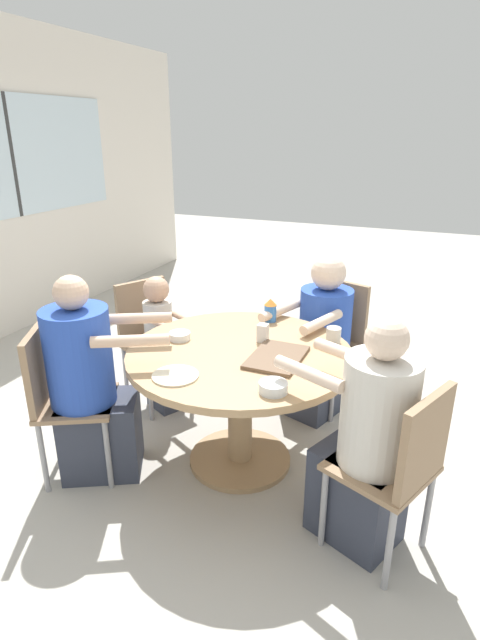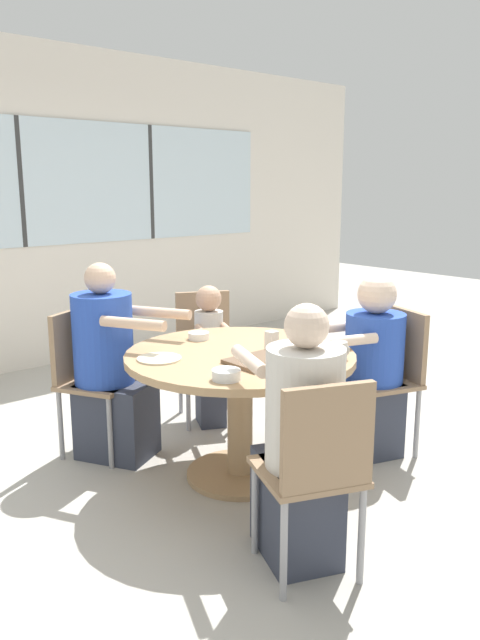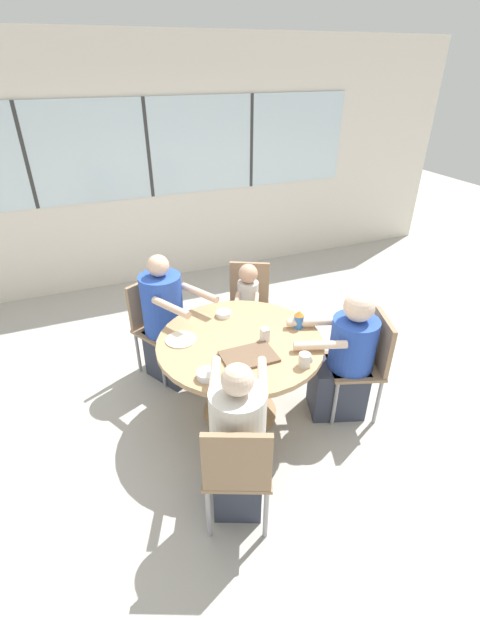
# 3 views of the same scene
# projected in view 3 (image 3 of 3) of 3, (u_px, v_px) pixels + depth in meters

# --- Properties ---
(ground_plane) EXTENTS (16.00, 16.00, 0.00)m
(ground_plane) POSITION_uv_depth(u_px,v_px,m) (240.00, 412.00, 3.55)
(ground_plane) COLOR #B2ADA3
(wall_back_with_windows) EXTENTS (8.40, 0.08, 2.80)m
(wall_back_with_windows) POSITION_uv_depth(u_px,v_px,m) (149.00, 167.00, 5.07)
(wall_back_with_windows) COLOR silver
(wall_back_with_windows) RESTS_ON ground_plane
(dining_table) EXTENTS (1.25, 1.25, 0.72)m
(dining_table) POSITION_uv_depth(u_px,v_px,m) (240.00, 358.00, 3.26)
(dining_table) COLOR tan
(dining_table) RESTS_ON ground_plane
(chair_for_woman_green_shirt) EXTENTS (0.54, 0.54, 0.88)m
(chair_for_woman_green_shirt) POSITION_uv_depth(u_px,v_px,m) (154.00, 319.00, 3.82)
(chair_for_woman_green_shirt) COLOR #937556
(chair_for_woman_green_shirt) RESTS_ON ground_plane
(chair_for_man_blue_shirt) EXTENTS (0.52, 0.52, 0.88)m
(chair_for_man_blue_shirt) POSITION_uv_depth(u_px,v_px,m) (237.00, 467.00, 2.43)
(chair_for_man_blue_shirt) COLOR #937556
(chair_for_man_blue_shirt) RESTS_ON ground_plane
(chair_for_man_teal_shirt) EXTENTS (0.51, 0.51, 0.88)m
(chair_for_man_teal_shirt) POSITION_uv_depth(u_px,v_px,m) (367.00, 357.00, 3.33)
(chair_for_man_teal_shirt) COLOR #937556
(chair_for_man_teal_shirt) RESTS_ON ground_plane
(chair_for_toddler) EXTENTS (0.54, 0.54, 0.88)m
(chair_for_toddler) POSITION_uv_depth(u_px,v_px,m) (249.00, 300.00, 4.13)
(chair_for_toddler) COLOR #937556
(chair_for_toddler) RESTS_ON ground_plane
(person_woman_green_shirt) EXTENTS (0.61, 0.72, 1.17)m
(person_woman_green_shirt) POSITION_uv_depth(u_px,v_px,m) (167.00, 326.00, 3.73)
(person_woman_green_shirt) COLOR #333847
(person_woman_green_shirt) RESTS_ON ground_plane
(person_man_blue_shirt) EXTENTS (0.53, 0.67, 1.15)m
(person_man_blue_shirt) POSITION_uv_depth(u_px,v_px,m) (238.00, 446.00, 2.58)
(person_man_blue_shirt) COLOR #333847
(person_man_blue_shirt) RESTS_ON ground_plane
(person_man_teal_shirt) EXTENTS (0.71, 0.53, 1.10)m
(person_man_teal_shirt) POSITION_uv_depth(u_px,v_px,m) (345.00, 362.00, 3.34)
(person_man_teal_shirt) COLOR #333847
(person_man_teal_shirt) RESTS_ON ground_plane
(person_toddler) EXTENTS (0.33, 0.40, 0.95)m
(person_toddler) POSITION_uv_depth(u_px,v_px,m) (247.00, 314.00, 4.03)
(person_toddler) COLOR #333847
(person_toddler) RESTS_ON ground_plane
(food_tray_dark) EXTENTS (0.38, 0.26, 0.02)m
(food_tray_dark) POSITION_uv_depth(u_px,v_px,m) (249.00, 356.00, 2.99)
(food_tray_dark) COLOR brown
(food_tray_dark) RESTS_ON dining_table
(coffee_mug) EXTENTS (0.09, 0.08, 0.10)m
(coffee_mug) POSITION_uv_depth(u_px,v_px,m) (305.00, 360.00, 2.89)
(coffee_mug) COLOR beige
(coffee_mug) RESTS_ON dining_table
(sippy_cup) EXTENTS (0.08, 0.08, 0.15)m
(sippy_cup) POSITION_uv_depth(u_px,v_px,m) (299.00, 319.00, 3.30)
(sippy_cup) COLOR blue
(sippy_cup) RESTS_ON dining_table
(milk_carton_small) EXTENTS (0.06, 0.06, 0.10)m
(milk_carton_small) POSITION_uv_depth(u_px,v_px,m) (265.00, 335.00, 3.15)
(milk_carton_small) COLOR silver
(milk_carton_small) RESTS_ON dining_table
(bowl_white_shallow) EXTENTS (0.12, 0.12, 0.04)m
(bowl_white_shallow) POSITION_uv_depth(u_px,v_px,m) (224.00, 314.00, 3.47)
(bowl_white_shallow) COLOR white
(bowl_white_shallow) RESTS_ON dining_table
(bowl_cereal) EXTENTS (0.14, 0.14, 0.05)m
(bowl_cereal) POSITION_uv_depth(u_px,v_px,m) (207.00, 375.00, 2.80)
(bowl_cereal) COLOR silver
(bowl_cereal) RESTS_ON dining_table
(plate_tortillas) EXTENTS (0.23, 0.23, 0.01)m
(plate_tortillas) POSITION_uv_depth(u_px,v_px,m) (181.00, 340.00, 3.18)
(plate_tortillas) COLOR beige
(plate_tortillas) RESTS_ON dining_table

